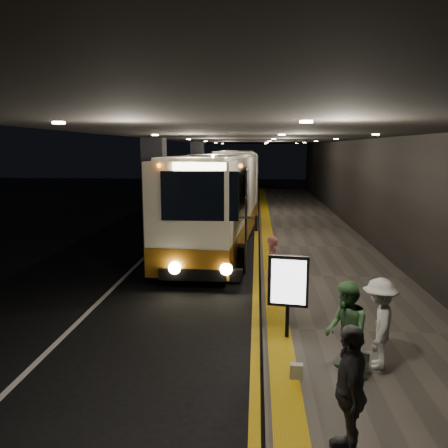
{
  "coord_description": "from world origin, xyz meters",
  "views": [
    {
      "loc": [
        2.34,
        -12.19,
        4.03
      ],
      "look_at": [
        1.34,
        1.08,
        1.7
      ],
      "focal_mm": 35.0,
      "sensor_mm": 36.0,
      "label": 1
    }
  ],
  "objects_px": {
    "passenger_waiting_green": "(346,331)",
    "info_sign": "(288,283)",
    "bag_plain": "(296,371)",
    "passenger_boarding": "(273,266)",
    "bag_polka": "(360,361)",
    "coach_second": "(236,184)",
    "stanchion_post": "(275,278)",
    "passenger_waiting_white": "(379,323)",
    "coach_main": "(218,205)",
    "passenger_waiting_grey": "(350,390)"
  },
  "relations": [
    {
      "from": "passenger_waiting_green",
      "to": "info_sign",
      "type": "distance_m",
      "value": 1.83
    },
    {
      "from": "bag_plain",
      "to": "info_sign",
      "type": "relative_size",
      "value": 0.15
    },
    {
      "from": "passenger_boarding",
      "to": "bag_polka",
      "type": "height_order",
      "value": "passenger_boarding"
    },
    {
      "from": "coach_second",
      "to": "passenger_waiting_green",
      "type": "xyz_separation_m",
      "value": [
        2.86,
        -20.62,
        -0.79
      ]
    },
    {
      "from": "passenger_boarding",
      "to": "bag_plain",
      "type": "relative_size",
      "value": 5.93
    },
    {
      "from": "stanchion_post",
      "to": "bag_polka",
      "type": "bearing_deg",
      "value": -71.03
    },
    {
      "from": "passenger_boarding",
      "to": "info_sign",
      "type": "bearing_deg",
      "value": 177.29
    },
    {
      "from": "passenger_waiting_green",
      "to": "bag_polka",
      "type": "bearing_deg",
      "value": 127.1
    },
    {
      "from": "passenger_waiting_green",
      "to": "passenger_waiting_white",
      "type": "relative_size",
      "value": 1.04
    },
    {
      "from": "coach_main",
      "to": "passenger_waiting_grey",
      "type": "relative_size",
      "value": 6.77
    },
    {
      "from": "bag_plain",
      "to": "passenger_waiting_grey",
      "type": "bearing_deg",
      "value": -74.95
    },
    {
      "from": "passenger_waiting_white",
      "to": "bag_plain",
      "type": "xyz_separation_m",
      "value": [
        -1.47,
        -0.54,
        -0.68
      ]
    },
    {
      "from": "passenger_waiting_white",
      "to": "bag_plain",
      "type": "bearing_deg",
      "value": -52.76
    },
    {
      "from": "passenger_boarding",
      "to": "passenger_waiting_grey",
      "type": "height_order",
      "value": "passenger_waiting_grey"
    },
    {
      "from": "passenger_waiting_white",
      "to": "stanchion_post",
      "type": "bearing_deg",
      "value": -138.23
    },
    {
      "from": "passenger_waiting_white",
      "to": "bag_plain",
      "type": "height_order",
      "value": "passenger_waiting_white"
    },
    {
      "from": "passenger_boarding",
      "to": "passenger_waiting_grey",
      "type": "relative_size",
      "value": 0.91
    },
    {
      "from": "coach_second",
      "to": "passenger_waiting_grey",
      "type": "relative_size",
      "value": 6.83
    },
    {
      "from": "coach_main",
      "to": "stanchion_post",
      "type": "xyz_separation_m",
      "value": [
        2.06,
        -6.32,
        -1.11
      ]
    },
    {
      "from": "coach_second",
      "to": "stanchion_post",
      "type": "distance_m",
      "value": 16.67
    },
    {
      "from": "passenger_waiting_grey",
      "to": "bag_plain",
      "type": "height_order",
      "value": "passenger_waiting_grey"
    },
    {
      "from": "passenger_boarding",
      "to": "passenger_waiting_white",
      "type": "bearing_deg",
      "value": -162.61
    },
    {
      "from": "bag_polka",
      "to": "info_sign",
      "type": "bearing_deg",
      "value": 131.68
    },
    {
      "from": "passenger_boarding",
      "to": "bag_plain",
      "type": "height_order",
      "value": "passenger_boarding"
    },
    {
      "from": "passenger_waiting_green",
      "to": "stanchion_post",
      "type": "height_order",
      "value": "passenger_waiting_green"
    },
    {
      "from": "bag_polka",
      "to": "bag_plain",
      "type": "relative_size",
      "value": 1.42
    },
    {
      "from": "stanchion_post",
      "to": "passenger_waiting_grey",
      "type": "bearing_deg",
      "value": -83.56
    },
    {
      "from": "passenger_waiting_white",
      "to": "coach_second",
      "type": "bearing_deg",
      "value": -152.92
    },
    {
      "from": "coach_main",
      "to": "coach_second",
      "type": "relative_size",
      "value": 0.99
    },
    {
      "from": "bag_plain",
      "to": "passenger_waiting_green",
      "type": "bearing_deg",
      "value": 5.17
    },
    {
      "from": "coach_main",
      "to": "passenger_waiting_grey",
      "type": "height_order",
      "value": "coach_main"
    },
    {
      "from": "coach_main",
      "to": "stanchion_post",
      "type": "distance_m",
      "value": 6.74
    },
    {
      "from": "coach_second",
      "to": "passenger_waiting_white",
      "type": "distance_m",
      "value": 20.48
    },
    {
      "from": "coach_second",
      "to": "stanchion_post",
      "type": "height_order",
      "value": "coach_second"
    },
    {
      "from": "passenger_waiting_green",
      "to": "passenger_waiting_grey",
      "type": "xyz_separation_m",
      "value": [
        -0.32,
        -1.87,
        0.02
      ]
    },
    {
      "from": "passenger_waiting_grey",
      "to": "bag_plain",
      "type": "relative_size",
      "value": 6.51
    },
    {
      "from": "coach_second",
      "to": "passenger_waiting_white",
      "type": "height_order",
      "value": "coach_second"
    },
    {
      "from": "coach_second",
      "to": "passenger_waiting_green",
      "type": "distance_m",
      "value": 20.83
    },
    {
      "from": "passenger_boarding",
      "to": "stanchion_post",
      "type": "distance_m",
      "value": 0.35
    },
    {
      "from": "passenger_waiting_green",
      "to": "info_sign",
      "type": "bearing_deg",
      "value": -153.37
    },
    {
      "from": "stanchion_post",
      "to": "passenger_waiting_green",
      "type": "bearing_deg",
      "value": -76.35
    },
    {
      "from": "passenger_waiting_green",
      "to": "passenger_waiting_grey",
      "type": "height_order",
      "value": "passenger_waiting_grey"
    },
    {
      "from": "coach_second",
      "to": "passenger_waiting_white",
      "type": "relative_size",
      "value": 7.29
    },
    {
      "from": "coach_main",
      "to": "stanchion_post",
      "type": "relative_size",
      "value": 11.91
    },
    {
      "from": "bag_plain",
      "to": "info_sign",
      "type": "xyz_separation_m",
      "value": [
        -0.05,
        1.66,
        1.04
      ]
    },
    {
      "from": "passenger_boarding",
      "to": "passenger_waiting_white",
      "type": "height_order",
      "value": "passenger_waiting_white"
    },
    {
      "from": "stanchion_post",
      "to": "passenger_boarding",
      "type": "bearing_deg",
      "value": 108.06
    },
    {
      "from": "coach_second",
      "to": "bag_polka",
      "type": "distance_m",
      "value": 20.66
    },
    {
      "from": "bag_plain",
      "to": "stanchion_post",
      "type": "distance_m",
      "value": 4.19
    },
    {
      "from": "passenger_waiting_white",
      "to": "passenger_boarding",
      "type": "bearing_deg",
      "value": -138.52
    }
  ]
}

